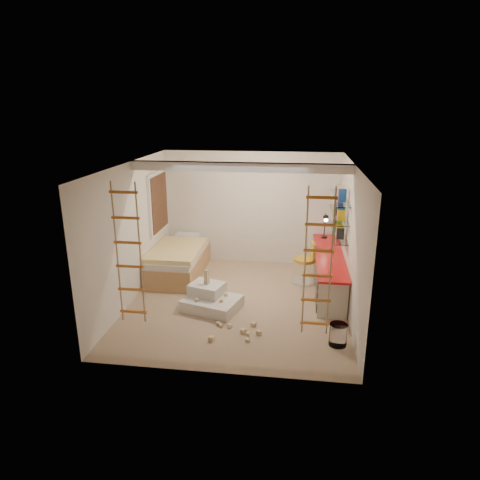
# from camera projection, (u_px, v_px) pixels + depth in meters

# --- Properties ---
(floor) EXTENTS (4.50, 4.50, 0.00)m
(floor) POSITION_uv_depth(u_px,v_px,m) (238.00, 302.00, 8.11)
(floor) COLOR tan
(floor) RESTS_ON ground
(ceiling_beam) EXTENTS (4.00, 0.18, 0.16)m
(ceiling_beam) POSITION_uv_depth(u_px,v_px,m) (240.00, 167.00, 7.63)
(ceiling_beam) COLOR white
(ceiling_beam) RESTS_ON ceiling
(window_frame) EXTENTS (0.06, 1.15, 1.35)m
(window_frame) POSITION_uv_depth(u_px,v_px,m) (158.00, 202.00, 9.31)
(window_frame) COLOR white
(window_frame) RESTS_ON wall_left
(window_blind) EXTENTS (0.02, 1.00, 1.20)m
(window_blind) POSITION_uv_depth(u_px,v_px,m) (160.00, 202.00, 9.31)
(window_blind) COLOR #4C2D1E
(window_blind) RESTS_ON window_frame
(rope_ladder_left) EXTENTS (0.41, 0.04, 2.13)m
(rope_ladder_left) POSITION_uv_depth(u_px,v_px,m) (129.00, 255.00, 6.17)
(rope_ladder_left) COLOR orange
(rope_ladder_left) RESTS_ON ceiling
(rope_ladder_right) EXTENTS (0.41, 0.04, 2.13)m
(rope_ladder_right) POSITION_uv_depth(u_px,v_px,m) (318.00, 263.00, 5.83)
(rope_ladder_right) COLOR orange
(rope_ladder_right) RESTS_ON ceiling
(waste_bin) EXTENTS (0.28, 0.28, 0.35)m
(waste_bin) POSITION_uv_depth(u_px,v_px,m) (338.00, 335.00, 6.63)
(waste_bin) COLOR white
(waste_bin) RESTS_ON floor
(desk) EXTENTS (0.56, 2.80, 0.75)m
(desk) POSITION_uv_depth(u_px,v_px,m) (328.00, 270.00, 8.59)
(desk) COLOR red
(desk) RESTS_ON floor
(shelves) EXTENTS (0.25, 1.80, 0.71)m
(shelves) POSITION_uv_depth(u_px,v_px,m) (339.00, 215.00, 8.49)
(shelves) COLOR white
(shelves) RESTS_ON wall_right
(bed) EXTENTS (1.02, 2.00, 0.69)m
(bed) POSITION_uv_depth(u_px,v_px,m) (179.00, 260.00, 9.36)
(bed) COLOR #AD7F51
(bed) RESTS_ON floor
(task_lamp) EXTENTS (0.14, 0.36, 0.57)m
(task_lamp) POSITION_uv_depth(u_px,v_px,m) (325.00, 223.00, 9.28)
(task_lamp) COLOR black
(task_lamp) RESTS_ON desk
(swivel_chair) EXTENTS (0.59, 0.59, 0.89)m
(swivel_chair) POSITION_uv_depth(u_px,v_px,m) (305.00, 268.00, 8.92)
(swivel_chair) COLOR gold
(swivel_chair) RESTS_ON floor
(play_platform) EXTENTS (1.14, 1.00, 0.43)m
(play_platform) POSITION_uv_depth(u_px,v_px,m) (211.00, 299.00, 7.86)
(play_platform) COLOR silver
(play_platform) RESTS_ON floor
(toy_blocks) EXTENTS (1.24, 1.34, 0.70)m
(toy_blocks) POSITION_uv_depth(u_px,v_px,m) (225.00, 312.00, 7.33)
(toy_blocks) COLOR #CCB284
(toy_blocks) RESTS_ON floor
(books) EXTENTS (0.14, 0.64, 0.92)m
(books) POSITION_uv_depth(u_px,v_px,m) (339.00, 209.00, 8.46)
(books) COLOR #262626
(books) RESTS_ON shelves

